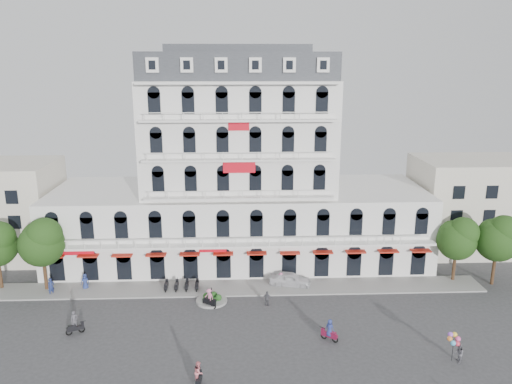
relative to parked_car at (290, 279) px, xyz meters
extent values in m
plane|color=#38383A|center=(-5.50, -9.50, -0.78)|extent=(120.00, 120.00, 0.00)
cube|color=gray|center=(-5.50, -0.50, -0.70)|extent=(53.00, 4.00, 0.16)
cube|color=silver|center=(-5.50, 8.50, 3.72)|extent=(45.00, 14.00, 9.00)
cube|color=silver|center=(-5.50, 8.50, 14.72)|extent=(22.00, 12.00, 13.00)
cube|color=#2D3035|center=(-5.50, 8.50, 22.72)|extent=(21.56, 11.76, 3.00)
cube|color=#2D3035|center=(-5.50, 8.50, 24.62)|extent=(15.84, 8.64, 0.80)
cube|color=red|center=(-5.50, 1.00, 2.72)|extent=(40.50, 1.00, 0.15)
cube|color=#B30B19|center=(-5.50, 2.38, 12.22)|extent=(3.50, 0.10, 1.40)
cube|color=beige|center=(24.50, 10.50, 5.22)|extent=(14.00, 10.00, 12.00)
cylinder|color=gray|center=(-8.50, -3.50, -0.66)|extent=(3.20, 3.20, 0.24)
cylinder|color=black|center=(-8.50, -3.50, 0.12)|extent=(0.08, 0.08, 1.40)
sphere|color=#254F1A|center=(-7.80, -3.50, -0.33)|extent=(0.70, 0.70, 0.70)
sphere|color=#254F1A|center=(-8.28, -2.84, -0.33)|extent=(0.70, 0.70, 0.70)
sphere|color=#254F1A|center=(-9.06, -3.08, -0.33)|extent=(0.70, 0.70, 0.70)
sphere|color=#254F1A|center=(-9.07, -3.90, -0.33)|extent=(0.70, 0.70, 0.70)
sphere|color=#254F1A|center=(-8.30, -4.17, -0.33)|extent=(0.70, 0.70, 0.70)
cylinder|color=#382314|center=(-31.50, 0.50, 0.98)|extent=(0.36, 0.36, 3.52)
cylinder|color=#382314|center=(-26.50, 0.00, 1.09)|extent=(0.36, 0.36, 3.74)
sphere|color=#193812|center=(-26.50, 0.00, 4.49)|extent=(4.76, 4.76, 4.76)
sphere|color=#193812|center=(-26.00, -0.30, 5.60)|extent=(3.74, 3.74, 3.74)
sphere|color=#193812|center=(-26.90, 0.30, 5.17)|extent=(3.40, 3.40, 3.40)
cylinder|color=#382314|center=(18.50, 0.50, 0.94)|extent=(0.36, 0.36, 3.43)
sphere|color=#193812|center=(18.50, 0.50, 4.06)|extent=(4.37, 4.37, 4.37)
sphere|color=#193812|center=(19.00, 0.20, 5.07)|extent=(3.43, 3.43, 3.43)
sphere|color=#193812|center=(18.10, 0.80, 4.68)|extent=(3.12, 3.12, 3.12)
cylinder|color=#382314|center=(22.50, -0.50, 1.05)|extent=(0.36, 0.36, 3.65)
sphere|color=#193812|center=(22.50, -0.50, 4.37)|extent=(4.65, 4.65, 4.65)
sphere|color=#193812|center=(23.00, -0.80, 5.45)|extent=(3.65, 3.65, 3.65)
sphere|color=#193812|center=(22.10, -0.20, 5.03)|extent=(3.32, 3.32, 3.32)
imported|color=silver|center=(0.00, 0.00, 0.00)|extent=(4.83, 2.67, 1.55)
cube|color=black|center=(-20.60, -9.23, -0.23)|extent=(1.51, 0.95, 0.35)
torus|color=black|center=(-20.10, -8.99, -0.50)|extent=(0.59, 0.36, 0.60)
torus|color=black|center=(-21.10, -9.46, -0.50)|extent=(0.59, 0.36, 0.60)
imported|color=#4E4C53|center=(-20.60, -9.23, 0.57)|extent=(0.77, 0.66, 1.79)
cube|color=black|center=(-8.82, -17.41, -0.23)|extent=(0.46, 1.52, 0.35)
torus|color=black|center=(-8.78, -16.86, -0.50)|extent=(0.16, 0.61, 0.60)
imported|color=pink|center=(-8.82, -17.41, 0.55)|extent=(0.72, 0.89, 1.75)
cube|color=maroon|center=(2.28, -11.31, -0.23)|extent=(1.41, 1.18, 0.35)
torus|color=black|center=(1.84, -10.98, -0.50)|extent=(0.55, 0.46, 0.60)
torus|color=black|center=(2.72, -11.64, -0.50)|extent=(0.55, 0.46, 0.60)
imported|color=navy|center=(2.28, -11.31, 0.48)|extent=(0.93, 0.88, 1.61)
cube|color=black|center=(-8.67, -4.67, -0.23)|extent=(1.41, 1.18, 0.35)
torus|color=black|center=(-8.23, -5.00, -0.50)|extent=(0.55, 0.46, 0.60)
torus|color=black|center=(-9.11, -4.34, -0.50)|extent=(0.55, 0.46, 0.60)
imported|color=pink|center=(-8.67, -4.67, 0.45)|extent=(1.15, 1.06, 1.55)
imported|color=navy|center=(-22.34, 0.00, 0.12)|extent=(0.90, 0.61, 1.79)
imported|color=#4E4D54|center=(-2.83, -4.54, 0.01)|extent=(0.99, 0.61, 1.57)
imported|color=pink|center=(-1.02, 0.00, -0.01)|extent=(1.10, 1.10, 1.53)
imported|color=navy|center=(-25.50, -1.29, 0.19)|extent=(0.81, 0.83, 1.93)
imported|color=slate|center=(12.26, -15.06, 0.05)|extent=(0.74, 0.89, 1.65)
cylinder|color=black|center=(11.86, -14.76, 0.22)|extent=(0.04, 0.04, 2.00)
sphere|color=#E54C99|center=(12.21, -14.76, 1.22)|extent=(0.44, 0.44, 0.44)
sphere|color=yellow|center=(12.04, -14.46, 1.43)|extent=(0.44, 0.44, 0.44)
sphere|color=#994CD8|center=(11.69, -14.46, 1.45)|extent=(0.44, 0.44, 0.44)
sphere|color=orange|center=(11.51, -14.76, 1.26)|extent=(0.44, 0.44, 0.44)
sphere|color=#4CB2E5|center=(11.69, -15.06, 1.03)|extent=(0.44, 0.44, 0.44)
sphere|color=#D8334C|center=(12.04, -15.06, 0.98)|extent=(0.44, 0.44, 0.44)
camera|label=1|loc=(-5.84, -50.48, 23.26)|focal=35.00mm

